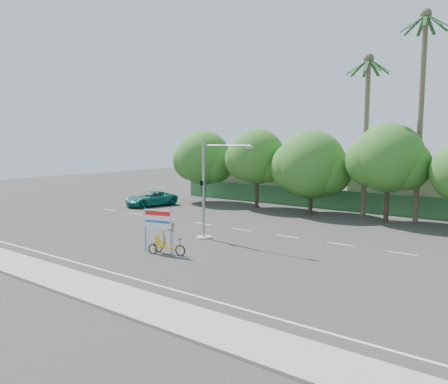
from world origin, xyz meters
The scene contains 14 objects.
ground centered at (0.00, 0.00, 0.00)m, with size 120.00×120.00×0.00m, color #33302D.
sidewalk_near centered at (0.00, -7.50, 0.06)m, with size 50.00×2.40×0.12m, color gray.
fence centered at (0.00, 21.50, 1.00)m, with size 38.00×0.08×2.00m, color #336B3D.
building_left centered at (-10.00, 26.00, 2.00)m, with size 12.00×8.00×4.00m, color #B3AB8E.
building_right centered at (8.00, 26.00, 1.80)m, with size 14.00×8.00×3.60m, color #B3AB8E.
tree_far_left centered at (-14.05, 18.00, 4.76)m, with size 7.14×6.00×7.96m.
tree_left centered at (-7.05, 18.00, 5.06)m, with size 6.66×5.60×8.07m.
tree_center centered at (-1.05, 18.00, 4.47)m, with size 7.62×6.40×7.85m.
tree_right centered at (5.95, 18.00, 5.24)m, with size 6.90×5.80×8.36m.
palm_tall centered at (8.00, 19.50, 10.46)m, with size 3.73×3.79×17.45m.
palm_short centered at (3.50, 19.50, 8.86)m, with size 3.73×3.79×14.45m.
traffic_signal centered at (-2.20, 3.98, 2.92)m, with size 4.72×1.10×7.00m.
trike_billboard centered at (-1.86, -0.79, 1.14)m, with size 2.82×1.01×2.82m.
pickup_truck centered at (-16.63, 12.40, 0.77)m, with size 2.55×5.54×1.54m, color #0F6A5F.
Camera 1 is at (16.85, -19.47, 6.92)m, focal length 35.00 mm.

